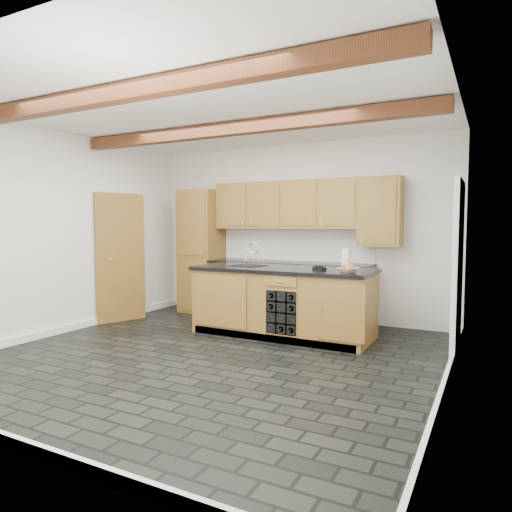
{
  "coord_description": "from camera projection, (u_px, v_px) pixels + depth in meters",
  "views": [
    {
      "loc": [
        2.85,
        -4.35,
        1.52
      ],
      "look_at": [
        0.15,
        0.8,
        1.12
      ],
      "focal_mm": 32.0,
      "sensor_mm": 36.0,
      "label": 1
    }
  ],
  "objects": [
    {
      "name": "ground",
      "position": [
        213.0,
        356.0,
        5.27
      ],
      "size": [
        5.0,
        5.0,
        0.0
      ],
      "primitive_type": "plane",
      "color": "black",
      "rests_on": "ground"
    },
    {
      "name": "fruit_cluster",
      "position": [
        348.0,
        267.0,
        5.61
      ],
      "size": [
        0.16,
        0.17,
        0.07
      ],
      "color": "#BA3718",
      "rests_on": "fruit_bowl"
    },
    {
      "name": "fruit_bowl",
      "position": [
        348.0,
        270.0,
        5.61
      ],
      "size": [
        0.32,
        0.32,
        0.06
      ],
      "primitive_type": "imported",
      "rotation": [
        0.0,
        0.0,
        -0.43
      ],
      "color": "silver",
      "rests_on": "island"
    },
    {
      "name": "faucet",
      "position": [
        249.0,
        263.0,
        6.5
      ],
      "size": [
        0.45,
        0.4,
        0.34
      ],
      "color": "black",
      "rests_on": "island"
    },
    {
      "name": "mug",
      "position": [
        246.0,
        258.0,
        7.5
      ],
      "size": [
        0.09,
        0.09,
        0.08
      ],
      "primitive_type": "imported",
      "rotation": [
        0.0,
        0.0,
        0.07
      ],
      "color": "white",
      "rests_on": "back_cabinetry"
    },
    {
      "name": "room_shell",
      "position": [
        230.0,
        224.0,
        5.67
      ],
      "size": [
        5.01,
        5.0,
        5.0
      ],
      "color": "white",
      "rests_on": "ground"
    },
    {
      "name": "back_cabinetry",
      "position": [
        269.0,
        258.0,
        7.35
      ],
      "size": [
        3.65,
        0.62,
        2.2
      ],
      "color": "olive",
      "rests_on": "ground"
    },
    {
      "name": "kitchen_scale",
      "position": [
        319.0,
        268.0,
        5.9
      ],
      "size": [
        0.19,
        0.16,
        0.05
      ],
      "rotation": [
        0.0,
        0.0,
        -0.43
      ],
      "color": "black",
      "rests_on": "island"
    },
    {
      "name": "island",
      "position": [
        283.0,
        302.0,
        6.23
      ],
      "size": [
        2.48,
        0.96,
        0.93
      ],
      "color": "olive",
      "rests_on": "ground"
    },
    {
      "name": "paper_towel",
      "position": [
        346.0,
        260.0,
        5.82
      ],
      "size": [
        0.11,
        0.11,
        0.28
      ],
      "primitive_type": "cylinder",
      "color": "white",
      "rests_on": "island"
    }
  ]
}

